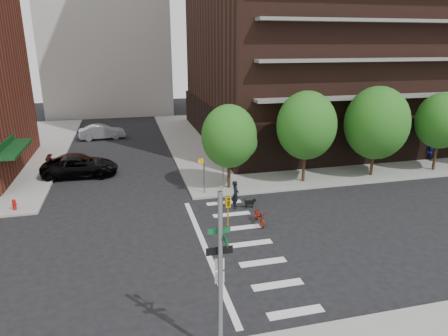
# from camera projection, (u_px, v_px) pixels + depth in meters

# --- Properties ---
(ground) EXTENTS (120.00, 120.00, 0.00)m
(ground) POSITION_uv_depth(u_px,v_px,m) (197.00, 250.00, 21.07)
(ground) COLOR black
(ground) RESTS_ON ground
(sidewalk_ne) EXTENTS (39.00, 33.00, 0.15)m
(sidewalk_ne) POSITION_uv_depth(u_px,v_px,m) (331.00, 134.00, 47.54)
(sidewalk_ne) COLOR gray
(sidewalk_ne) RESTS_ON ground
(crosswalk) EXTENTS (3.85, 13.00, 0.01)m
(crosswalk) POSITION_uv_depth(u_px,v_px,m) (237.00, 245.00, 21.58)
(crosswalk) COLOR silver
(crosswalk) RESTS_ON ground
(tree_a) EXTENTS (4.00, 4.00, 5.90)m
(tree_a) POSITION_uv_depth(u_px,v_px,m) (229.00, 136.00, 28.65)
(tree_a) COLOR #301E11
(tree_a) RESTS_ON sidewalk_ne
(tree_b) EXTENTS (4.50, 4.50, 6.65)m
(tree_b) POSITION_uv_depth(u_px,v_px,m) (306.00, 125.00, 29.89)
(tree_b) COLOR #301E11
(tree_b) RESTS_ON sidewalk_ne
(tree_c) EXTENTS (5.00, 5.00, 6.80)m
(tree_c) POSITION_uv_depth(u_px,v_px,m) (377.00, 123.00, 31.30)
(tree_c) COLOR #301E11
(tree_c) RESTS_ON sidewalk_ne
(tree_d) EXTENTS (4.00, 4.00, 6.20)m
(tree_d) POSITION_uv_depth(u_px,v_px,m) (441.00, 121.00, 32.73)
(tree_d) COLOR #301E11
(tree_d) RESTS_ON sidewalk_ne
(traffic_signal) EXTENTS (0.90, 0.75, 6.00)m
(traffic_signal) POSITION_uv_depth(u_px,v_px,m) (221.00, 288.00, 13.22)
(traffic_signal) COLOR slate
(traffic_signal) RESTS_ON sidewalk_s
(pedestrian_signal) EXTENTS (2.18, 0.67, 2.60)m
(pedestrian_signal) POSITION_uv_depth(u_px,v_px,m) (208.00, 169.00, 28.38)
(pedestrian_signal) COLOR slate
(pedestrian_signal) RESTS_ON sidewalk_ne
(fire_hydrant) EXTENTS (0.24, 0.24, 0.73)m
(fire_hydrant) POSITION_uv_depth(u_px,v_px,m) (14.00, 204.00, 25.69)
(fire_hydrant) COLOR #A50C0C
(fire_hydrant) RESTS_ON sidewalk_nw
(parked_car_black) EXTENTS (3.05, 6.08, 1.65)m
(parked_car_black) POSITION_uv_depth(u_px,v_px,m) (80.00, 167.00, 32.48)
(parked_car_black) COLOR black
(parked_car_black) RESTS_ON ground
(parked_car_maroon) EXTENTS (2.16, 5.02, 1.44)m
(parked_car_maroon) POSITION_uv_depth(u_px,v_px,m) (79.00, 162.00, 34.14)
(parked_car_maroon) COLOR #3C0F05
(parked_car_maroon) RESTS_ON ground
(parked_car_silver) EXTENTS (2.23, 5.17, 1.65)m
(parked_car_silver) POSITION_uv_depth(u_px,v_px,m) (102.00, 132.00, 45.10)
(parked_car_silver) COLOR #B3B7BD
(parked_car_silver) RESTS_ON ground
(scooter) EXTENTS (0.72, 1.91, 0.99)m
(scooter) POSITION_uv_depth(u_px,v_px,m) (260.00, 216.00, 24.04)
(scooter) COLOR #991C0A
(scooter) RESTS_ON ground
(dog_walker) EXTENTS (0.81, 0.68, 1.88)m
(dog_walker) POSITION_uv_depth(u_px,v_px,m) (235.00, 194.00, 26.23)
(dog_walker) COLOR black
(dog_walker) RESTS_ON ground
(dog) EXTENTS (0.73, 0.30, 0.61)m
(dog) POSITION_uv_depth(u_px,v_px,m) (250.00, 202.00, 26.40)
(dog) COLOR black
(dog) RESTS_ON ground
(pedestrian_far) EXTENTS (0.90, 0.80, 1.53)m
(pedestrian_far) POSITION_uv_depth(u_px,v_px,m) (430.00, 152.00, 36.47)
(pedestrian_far) COLOR navy
(pedestrian_far) RESTS_ON sidewalk_ne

